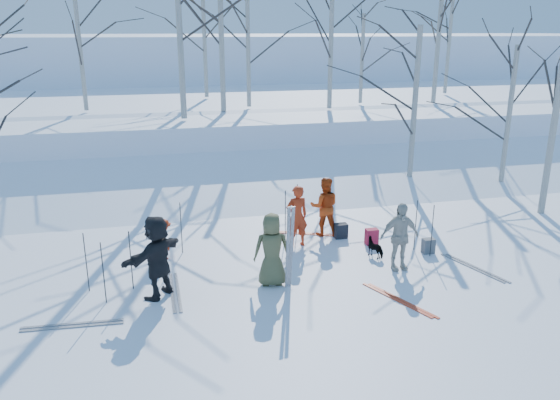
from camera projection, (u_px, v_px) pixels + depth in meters
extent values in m
plane|color=white|center=(295.00, 272.00, 12.75)|extent=(120.00, 120.00, 0.00)
cube|color=white|center=(244.00, 186.00, 19.21)|extent=(70.00, 9.49, 4.12)
cube|color=white|center=(211.00, 119.00, 28.24)|extent=(70.00, 18.00, 2.20)
cube|color=white|center=(183.00, 71.00, 47.44)|extent=(90.00, 30.00, 6.00)
imported|color=#4B4C2E|center=(272.00, 250.00, 11.88)|extent=(0.86, 0.62, 1.65)
imported|color=#AE2A10|center=(297.00, 216.00, 14.05)|extent=(0.64, 0.46, 1.63)
imported|color=#BB3A0E|center=(324.00, 207.00, 14.81)|extent=(0.92, 0.79, 1.63)
imported|color=#AE2A10|center=(164.00, 239.00, 13.35)|extent=(0.51, 0.72, 1.02)
imported|color=beige|center=(400.00, 237.00, 12.67)|extent=(0.96, 0.42, 1.63)
imported|color=black|center=(157.00, 257.00, 11.33)|extent=(1.51, 1.59, 1.79)
imported|color=black|center=(376.00, 248.00, 13.53)|extent=(0.48, 0.62, 0.48)
cube|color=silver|center=(288.00, 248.00, 11.64)|extent=(0.08, 0.16, 1.90)
cube|color=silver|center=(291.00, 247.00, 11.70)|extent=(0.10, 0.23, 1.89)
cylinder|color=black|center=(416.00, 225.00, 13.80)|extent=(0.02, 0.02, 1.34)
cylinder|color=black|center=(86.00, 263.00, 11.60)|extent=(0.02, 0.02, 1.34)
cylinder|color=black|center=(131.00, 261.00, 11.70)|extent=(0.02, 0.02, 1.34)
cylinder|color=black|center=(103.00, 273.00, 11.11)|extent=(0.02, 0.02, 1.34)
cylinder|color=black|center=(297.00, 207.00, 15.21)|extent=(0.02, 0.02, 1.34)
cylinder|color=black|center=(285.00, 214.00, 14.64)|extent=(0.02, 0.02, 1.34)
cylinder|color=black|center=(432.00, 231.00, 13.43)|extent=(0.02, 0.02, 1.34)
cylinder|color=black|center=(181.00, 228.00, 13.62)|extent=(0.02, 0.02, 1.34)
cylinder|color=black|center=(166.00, 248.00, 12.39)|extent=(0.02, 0.02, 1.34)
cube|color=#AB1A33|center=(372.00, 237.00, 14.33)|extent=(0.32, 0.22, 0.42)
cube|color=#515458|center=(428.00, 246.00, 13.76)|extent=(0.30, 0.20, 0.38)
cube|color=black|center=(341.00, 231.00, 14.77)|extent=(0.34, 0.24, 0.40)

